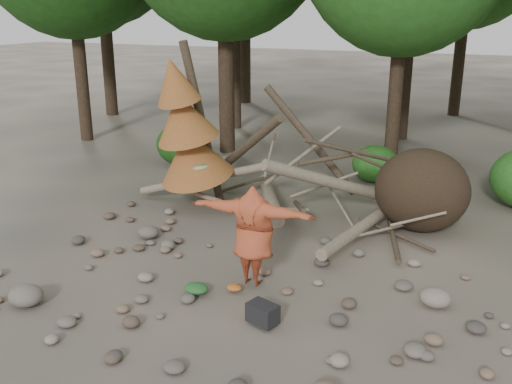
% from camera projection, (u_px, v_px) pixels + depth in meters
% --- Properties ---
extents(ground, '(120.00, 120.00, 0.00)m').
position_uv_depth(ground, '(246.00, 287.00, 10.87)').
color(ground, '#514C44').
rests_on(ground, ground).
extents(deadfall_pile, '(8.55, 5.24, 3.30)m').
position_uv_depth(deadfall_pile, '(396.00, 190.00, 13.52)').
color(deadfall_pile, '#332619').
rests_on(deadfall_pile, ground).
extents(dead_conifer, '(2.06, 2.16, 4.35)m').
position_uv_depth(dead_conifer, '(187.00, 131.00, 14.32)').
color(dead_conifer, '#4C3F30').
rests_on(dead_conifer, ground).
extents(bush_left, '(1.80, 1.80, 1.44)m').
position_uv_depth(bush_left, '(184.00, 144.00, 18.99)').
color(bush_left, '#1C4E14').
rests_on(bush_left, ground).
extents(bush_mid, '(1.40, 1.40, 1.12)m').
position_uv_depth(bush_mid, '(375.00, 164.00, 17.21)').
color(bush_mid, '#26631C').
rests_on(bush_mid, ground).
extents(frisbee_thrower, '(2.40, 0.71, 2.28)m').
position_uv_depth(frisbee_thrower, '(253.00, 236.00, 10.54)').
color(frisbee_thrower, '#AD4627').
rests_on(frisbee_thrower, ground).
extents(backpack, '(0.58, 0.47, 0.33)m').
position_uv_depth(backpack, '(263.00, 316.00, 9.51)').
color(backpack, black).
rests_on(backpack, ground).
extents(cloth_green, '(0.46, 0.39, 0.17)m').
position_uv_depth(cloth_green, '(196.00, 291.00, 10.54)').
color(cloth_green, '#255C28').
rests_on(cloth_green, ground).
extents(cloth_orange, '(0.29, 0.23, 0.10)m').
position_uv_depth(cloth_orange, '(234.00, 290.00, 10.64)').
color(cloth_orange, '#B8601F').
rests_on(cloth_orange, ground).
extents(boulder_front_left, '(0.64, 0.57, 0.38)m').
position_uv_depth(boulder_front_left, '(26.00, 295.00, 10.15)').
color(boulder_front_left, slate).
rests_on(boulder_front_left, ground).
extents(boulder_mid_right, '(0.56, 0.51, 0.34)m').
position_uv_depth(boulder_mid_right, '(435.00, 298.00, 10.12)').
color(boulder_mid_right, gray).
rests_on(boulder_mid_right, ground).
extents(boulder_mid_left, '(0.49, 0.44, 0.30)m').
position_uv_depth(boulder_mid_left, '(149.00, 232.00, 13.11)').
color(boulder_mid_left, '#645D54').
rests_on(boulder_mid_left, ground).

